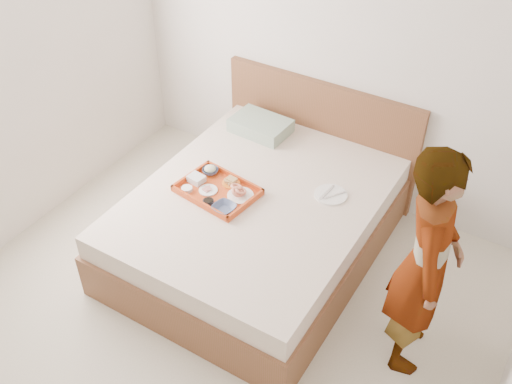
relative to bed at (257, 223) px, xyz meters
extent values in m
cube|color=beige|center=(0.09, -1.00, -0.27)|extent=(3.50, 4.00, 0.01)
cube|color=silver|center=(0.09, 1.00, 1.04)|extent=(3.50, 0.01, 2.60)
cube|color=brown|center=(0.00, 0.00, 0.00)|extent=(1.65, 2.00, 0.53)
cube|color=brown|center=(0.00, 0.97, 0.21)|extent=(1.65, 0.06, 0.95)
cube|color=#96AE98|center=(-0.39, 0.69, 0.32)|extent=(0.47, 0.33, 0.11)
cube|color=#D34718|center=(-0.25, -0.12, 0.29)|extent=(0.58, 0.46, 0.05)
cylinder|color=white|center=(-0.08, -0.09, 0.29)|extent=(0.21, 0.21, 0.01)
imported|color=#131C41|center=(-0.10, -0.26, 0.30)|extent=(0.17, 0.17, 0.04)
cylinder|color=black|center=(-0.23, -0.27, 0.29)|extent=(0.09, 0.09, 0.03)
cylinder|color=white|center=(-0.31, -0.15, 0.28)|extent=(0.15, 0.15, 0.01)
cylinder|color=orange|center=(-0.22, 0.00, 0.28)|extent=(0.15, 0.15, 0.01)
imported|color=#131C41|center=(-0.41, 0.02, 0.30)|extent=(0.13, 0.13, 0.04)
cube|color=silver|center=(-0.44, -0.11, 0.30)|extent=(0.12, 0.11, 0.05)
cylinder|color=white|center=(-0.44, -0.23, 0.29)|extent=(0.09, 0.09, 0.03)
cylinder|color=white|center=(0.44, 0.26, 0.27)|extent=(0.30, 0.30, 0.01)
imported|color=silver|center=(1.25, -0.27, 0.50)|extent=(0.50, 0.63, 1.53)
camera|label=1|loc=(1.63, -2.69, 2.88)|focal=41.37mm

